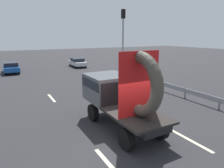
% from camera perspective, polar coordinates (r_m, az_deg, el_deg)
% --- Properties ---
extents(ground_plane, '(120.00, 120.00, 0.00)m').
position_cam_1_polar(ground_plane, '(9.01, 4.20, -14.96)').
color(ground_plane, '#28282B').
extents(flatbed_truck, '(2.02, 5.10, 3.72)m').
position_cam_1_polar(flatbed_truck, '(9.64, 1.61, -2.16)').
color(flatbed_truck, black).
rests_on(flatbed_truck, ground_plane).
extents(distant_sedan, '(1.66, 3.87, 1.26)m').
position_cam_1_polar(distant_sedan, '(26.67, -26.66, 4.29)').
color(distant_sedan, black).
rests_on(distant_sedan, ground_plane).
extents(traffic_light, '(0.42, 0.36, 6.87)m').
position_cam_1_polar(traffic_light, '(21.41, 3.14, 13.77)').
color(traffic_light, gray).
rests_on(traffic_light, ground_plane).
extents(guardrail, '(0.10, 10.27, 0.71)m').
position_cam_1_polar(guardrail, '(15.87, 16.57, -0.80)').
color(guardrail, gray).
rests_on(guardrail, ground_plane).
extents(lane_dash_left_near, '(0.16, 2.32, 0.01)m').
position_cam_1_polar(lane_dash_left_near, '(7.35, -0.43, -22.14)').
color(lane_dash_left_near, beige).
rests_on(lane_dash_left_near, ground_plane).
extents(lane_dash_left_far, '(0.16, 2.05, 0.01)m').
position_cam_1_polar(lane_dash_left_far, '(14.90, -16.71, -3.80)').
color(lane_dash_left_far, beige).
rests_on(lane_dash_left_far, ground_plane).
extents(lane_dash_right_near, '(0.16, 2.59, 0.01)m').
position_cam_1_polar(lane_dash_right_near, '(9.52, 20.29, -14.16)').
color(lane_dash_right_near, beige).
rests_on(lane_dash_right_near, ground_plane).
extents(lane_dash_right_far, '(0.16, 2.41, 0.01)m').
position_cam_1_polar(lane_dash_right_far, '(15.89, -3.23, -2.16)').
color(lane_dash_right_far, beige).
rests_on(lane_dash_right_far, ground_plane).
extents(oncoming_car, '(1.58, 3.69, 1.20)m').
position_cam_1_polar(oncoming_car, '(29.04, -9.72, 6.11)').
color(oncoming_car, black).
rests_on(oncoming_car, ground_plane).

